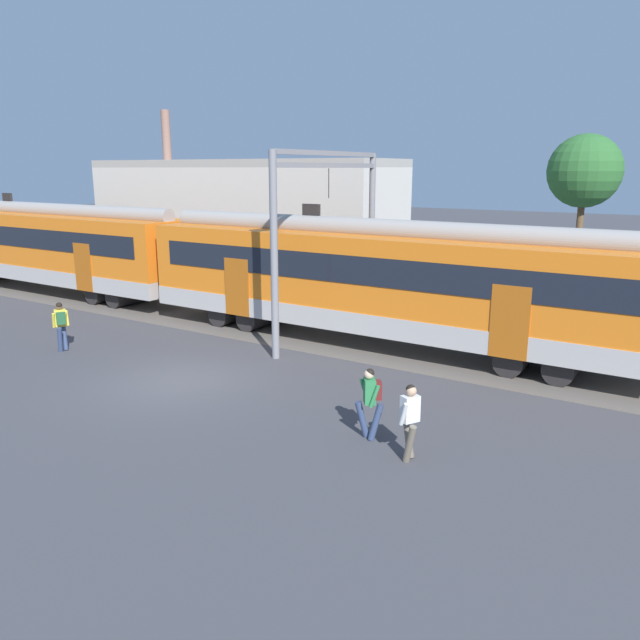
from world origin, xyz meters
The scene contains 9 objects.
ground_plane centered at (0.00, 0.00, 0.00)m, with size 160.00×160.00×0.00m, color #424247.
track_bed centered at (-8.04, 6.57, 0.01)m, with size 80.00×4.40×0.01m, color #605951.
commuter_train centered at (-5.56, 6.56, 2.25)m, with size 38.05×3.07×4.73m.
pedestrian_yellow centered at (-5.47, 0.16, 0.99)m, with size 0.57×0.66×1.67m.
pedestrian_green centered at (6.46, -0.46, 0.99)m, with size 0.71×0.51×1.67m.
pedestrian_white centered at (7.65, -0.95, 0.96)m, with size 0.54×0.66×1.67m.
catenary_gantry centered at (0.99, 6.57, 4.31)m, with size 0.24×6.64×6.53m.
background_building centered at (-9.63, 14.57, 3.21)m, with size 17.93×5.00×9.20m.
street_tree_right centered at (6.77, 20.30, 5.79)m, with size 3.46×3.46×7.56m.
Camera 1 is at (12.57, -12.08, 5.95)m, focal length 35.00 mm.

